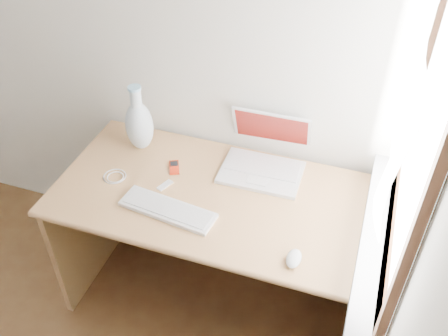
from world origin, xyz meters
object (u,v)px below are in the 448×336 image
(desk, at_px, (222,215))
(laptop, at_px, (265,158))
(vase, at_px, (139,124))
(external_keyboard, at_px, (168,209))

(desk, xyz_separation_m, laptop, (0.15, 0.15, 0.26))
(desk, height_order, laptop, laptop)
(desk, distance_m, vase, 0.57)
(laptop, bearing_deg, desk, -134.77)
(external_keyboard, bearing_deg, laptop, 59.68)
(external_keyboard, height_order, vase, vase)
(desk, distance_m, external_keyboard, 0.36)
(laptop, distance_m, vase, 0.59)
(desk, bearing_deg, laptop, 46.15)
(vase, bearing_deg, laptop, 4.22)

